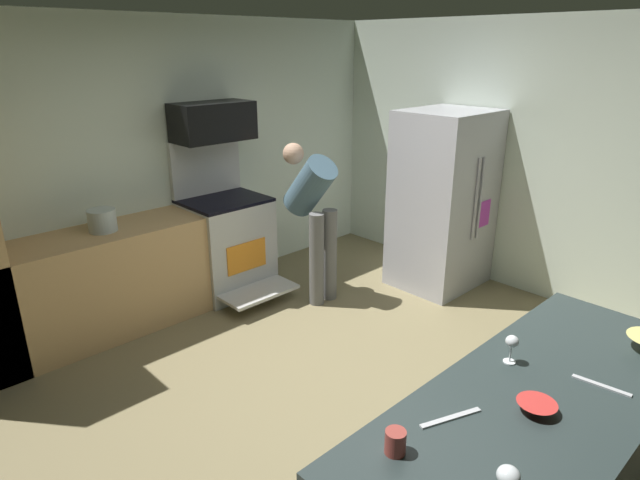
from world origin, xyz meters
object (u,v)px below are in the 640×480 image
mug_coffee (395,442)px  wine_glass_mid (512,343)px  microwave (213,122)px  refrigerator (443,200)px  oven_range (226,242)px  mixing_bowl_large (536,407)px  person_cook (314,211)px  wine_glass_near (508,477)px  stock_pot (102,220)px

mug_coffee → wine_glass_mid: bearing=0.1°
microwave → refrigerator: bearing=-40.6°
oven_range → mixing_bowl_large: (-0.82, -3.50, 0.42)m
oven_range → person_cook: (0.51, -0.72, 0.38)m
wine_glass_near → microwave: bearing=70.1°
oven_range → mixing_bowl_large: 3.62m
microwave → refrigerator: microwave is taller
wine_glass_near → wine_glass_mid: size_ratio=1.05×
person_cook → mug_coffee: (-1.94, -2.53, 0.07)m
wine_glass_mid → stock_pot: stock_pot is taller
mixing_bowl_large → wine_glass_mid: bearing=44.3°
mixing_bowl_large → stock_pot: size_ratio=0.74×
mixing_bowl_large → wine_glass_mid: (0.26, 0.26, 0.08)m
microwave → wine_glass_near: microwave is taller
wine_glass_near → wine_glass_mid: wine_glass_near is taller
oven_range → wine_glass_mid: bearing=-99.7°
person_cook → stock_pot: person_cook is taller
refrigerator → person_cook: (-1.17, 0.63, 0.00)m
stock_pot → mug_coffee: bearing=-94.6°
microwave → wine_glass_mid: 3.45m
mixing_bowl_large → wine_glass_near: size_ratio=1.08×
stock_pot → wine_glass_mid: bearing=-79.3°
microwave → stock_pot: microwave is taller
wine_glass_mid → person_cook: bearing=67.1°
microwave → mixing_bowl_large: bearing=-102.8°
oven_range → person_cook: bearing=-54.5°
refrigerator → oven_range: bearing=141.3°
mixing_bowl_large → mug_coffee: (-0.61, 0.26, 0.03)m
refrigerator → stock_pot: size_ratio=7.85×
wine_glass_near → mug_coffee: (-0.08, 0.40, -0.07)m
oven_range → mug_coffee: bearing=-113.8°
mixing_bowl_large → person_cook: bearing=64.5°
person_cook → wine_glass_mid: bearing=-112.9°
oven_range → stock_pot: bearing=179.3°
oven_range → refrigerator: 2.19m
person_cook → mixing_bowl_large: person_cook is taller
oven_range → stock_pot: size_ratio=6.66×
wine_glass_near → refrigerator: bearing=37.1°
refrigerator → mixing_bowl_large: refrigerator is taller
refrigerator → person_cook: refrigerator is taller
person_cook → oven_range: bearing=125.5°
wine_glass_mid → mug_coffee: 0.88m
mug_coffee → stock_pot: bearing=85.4°
oven_range → wine_glass_near: size_ratio=9.79×
microwave → wine_glass_mid: size_ratio=5.11×
mixing_bowl_large → stock_pot: stock_pot is taller
microwave → wine_glass_mid: microwave is taller
wine_glass_mid → microwave: bearing=80.6°
microwave → wine_glass_mid: bearing=-99.4°
refrigerator → wine_glass_near: (-3.04, -2.30, 0.13)m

